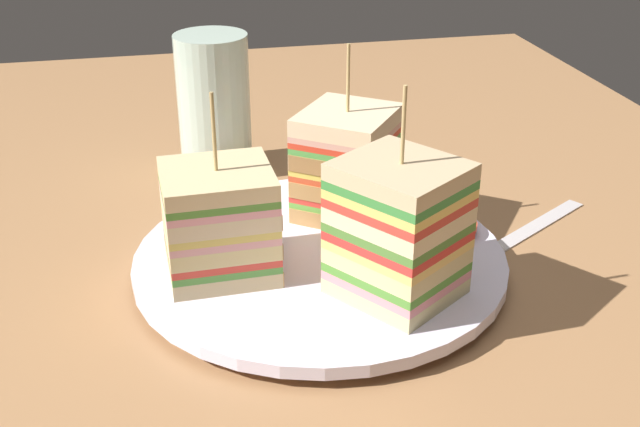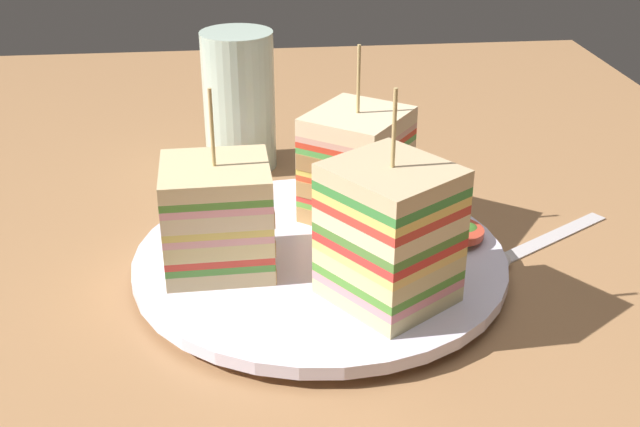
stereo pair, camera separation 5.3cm
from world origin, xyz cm
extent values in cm
cube|color=#A6764B|center=(0.00, 0.00, -0.90)|extent=(114.95, 80.74, 1.80)
cylinder|color=white|center=(0.00, 0.00, 0.34)|extent=(15.36, 15.36, 0.69)
cylinder|color=white|center=(0.00, 0.00, 1.10)|extent=(24.77, 24.77, 0.84)
cube|color=#CFC187|center=(5.64, 3.50, 2.02)|extent=(9.07, 8.95, 1.00)
cube|color=#B2844C|center=(2.94, 1.61, 2.02)|extent=(3.72, 5.15, 1.00)
cube|color=#D9848B|center=(5.64, 3.50, 2.81)|extent=(9.07, 8.95, 0.57)
cube|color=#4C8B2F|center=(5.64, 3.50, 3.38)|extent=(9.07, 8.95, 0.57)
cube|color=#D2BE86|center=(5.64, 3.50, 4.16)|extent=(9.07, 8.95, 1.00)
cube|color=#9E7242|center=(2.94, 1.61, 4.16)|extent=(3.72, 5.15, 1.00)
cube|color=#E7BF64|center=(5.64, 3.50, 4.95)|extent=(9.07, 8.95, 0.57)
cube|color=red|center=(5.64, 3.50, 5.52)|extent=(9.07, 8.95, 0.57)
cube|color=#4B7E32|center=(5.64, 3.50, 6.08)|extent=(9.07, 8.95, 0.57)
cube|color=beige|center=(5.64, 3.50, 6.87)|extent=(9.07, 8.95, 1.00)
cube|color=#B2844C|center=(2.94, 1.61, 6.87)|extent=(3.72, 5.15, 1.00)
cube|color=red|center=(5.64, 3.50, 7.65)|extent=(9.07, 8.95, 0.57)
cube|color=#F4CB61|center=(5.64, 3.50, 8.22)|extent=(9.07, 8.95, 0.57)
cube|color=#398A3B|center=(5.64, 3.50, 8.79)|extent=(9.07, 8.95, 0.57)
cube|color=#D6B78B|center=(5.64, 3.50, 9.57)|extent=(9.07, 8.95, 1.00)
cylinder|color=tan|center=(5.64, 3.50, 12.38)|extent=(0.24, 0.24, 4.61)
cube|color=#CFC485|center=(-5.79, 3.24, 2.12)|extent=(9.01, 8.88, 1.18)
cube|color=#B2844C|center=(-3.15, 1.28, 2.12)|extent=(3.76, 4.93, 1.18)
cube|color=#61A741|center=(-5.79, 3.24, 2.92)|extent=(9.01, 8.88, 0.43)
cube|color=#E23B32|center=(-5.79, 3.24, 3.35)|extent=(9.01, 8.88, 0.43)
cube|color=beige|center=(-5.79, 3.24, 4.16)|extent=(9.01, 8.88, 1.18)
cube|color=#B2844C|center=(-3.15, 1.28, 4.16)|extent=(3.76, 4.93, 1.18)
cube|color=#D24C2B|center=(-5.79, 3.24, 4.97)|extent=(9.01, 8.88, 0.43)
cube|color=#E3CE55|center=(-5.79, 3.24, 5.40)|extent=(9.01, 8.88, 0.43)
cube|color=beige|center=(-5.79, 3.24, 6.20)|extent=(9.01, 8.88, 1.18)
cube|color=#9E7242|center=(-3.15, 1.28, 6.20)|extent=(3.76, 4.93, 1.18)
cube|color=#51A64B|center=(-5.79, 3.24, 7.01)|extent=(9.01, 8.88, 0.43)
cube|color=red|center=(-5.79, 3.24, 7.44)|extent=(9.01, 8.88, 0.43)
cube|color=#E3A794|center=(-5.79, 3.24, 7.87)|extent=(9.01, 8.88, 0.43)
cube|color=beige|center=(-5.79, 3.24, 8.68)|extent=(9.01, 8.88, 1.18)
cylinder|color=tan|center=(-5.79, 3.24, 11.65)|extent=(0.24, 0.24, 4.77)
cube|color=#D5BD87|center=(0.72, -6.60, 2.04)|extent=(6.47, 6.91, 1.04)
cube|color=#B2844C|center=(0.62, -3.31, 2.04)|extent=(6.15, 0.46, 1.04)
cube|color=#51973B|center=(0.72, -6.60, 2.80)|extent=(6.47, 6.91, 0.47)
cube|color=#DF4032|center=(0.72, -6.60, 3.27)|extent=(6.47, 6.91, 0.47)
cube|color=beige|center=(0.72, -6.60, 4.03)|extent=(6.47, 6.91, 1.04)
cube|color=#9E7242|center=(0.62, -3.31, 4.03)|extent=(6.15, 0.46, 1.04)
cube|color=#EAA4A3|center=(0.72, -6.60, 4.78)|extent=(6.47, 6.91, 0.47)
cube|color=#E3C95C|center=(0.72, -6.60, 5.26)|extent=(6.47, 6.91, 0.47)
cube|color=beige|center=(0.72, -6.60, 6.01)|extent=(6.47, 6.91, 1.04)
cube|color=#B2844C|center=(0.62, -3.31, 6.01)|extent=(6.15, 0.46, 1.04)
cube|color=pink|center=(0.72, -6.60, 6.77)|extent=(6.47, 6.91, 0.47)
cube|color=#539135|center=(0.72, -6.60, 7.24)|extent=(6.47, 6.91, 0.47)
cube|color=beige|center=(0.72, -6.60, 8.00)|extent=(6.47, 6.91, 1.04)
cylinder|color=tan|center=(0.72, -6.60, 10.97)|extent=(0.24, 0.24, 4.92)
ellipsoid|color=#52A23E|center=(-0.15, 8.60, 2.00)|extent=(4.67, 4.49, 1.12)
ellipsoid|color=#439038|center=(0.62, 7.68, 1.96)|extent=(4.32, 3.31, 0.76)
ellipsoid|color=#509835|center=(-1.08, 9.80, 2.13)|extent=(3.60, 3.93, 1.38)
cylinder|color=#DD4A32|center=(-1.20, 9.13, 2.18)|extent=(4.66, 4.64, 1.17)
cube|color=silver|center=(-3.23, 17.44, 0.12)|extent=(6.95, 10.19, 0.25)
ellipsoid|color=silver|center=(0.54, 11.38, 0.50)|extent=(4.32, 4.67, 1.00)
cylinder|color=silver|center=(-19.16, -4.86, 5.90)|extent=(6.07, 6.07, 11.80)
cylinder|color=white|center=(-19.16, -4.86, 2.59)|extent=(5.58, 5.58, 5.17)
camera|label=1|loc=(46.07, -10.17, 28.18)|focal=45.61mm
camera|label=2|loc=(46.92, -4.97, 28.18)|focal=45.61mm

